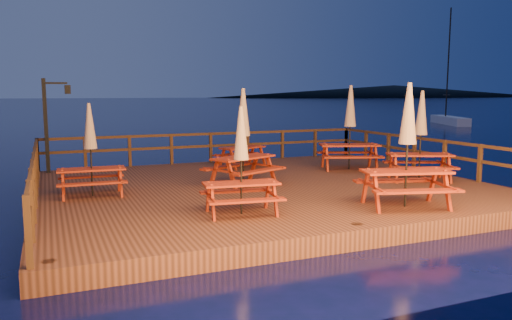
% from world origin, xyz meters
% --- Properties ---
extents(ground, '(500.00, 500.00, 0.00)m').
position_xyz_m(ground, '(0.00, 0.00, 0.00)').
color(ground, black).
rests_on(ground, ground).
extents(deck, '(12.00, 10.00, 0.40)m').
position_xyz_m(deck, '(0.00, 0.00, 0.20)').
color(deck, '#422315').
rests_on(deck, ground).
extents(deck_piles, '(11.44, 9.44, 1.40)m').
position_xyz_m(deck_piles, '(0.00, 0.00, -0.30)').
color(deck_piles, '#3E2313').
rests_on(deck_piles, ground).
extents(railing, '(11.80, 9.75, 1.10)m').
position_xyz_m(railing, '(0.00, 1.78, 1.16)').
color(railing, '#3E2313').
rests_on(railing, deck).
extents(lamp_post, '(0.85, 0.18, 3.00)m').
position_xyz_m(lamp_post, '(-5.39, 4.55, 2.20)').
color(lamp_post, black).
rests_on(lamp_post, deck).
extents(headland_right, '(230.40, 86.40, 7.00)m').
position_xyz_m(headland_right, '(185.00, 230.00, 3.50)').
color(headland_right, black).
rests_on(headland_right, ground).
extents(sailboat, '(4.17, 7.13, 10.81)m').
position_xyz_m(sailboat, '(29.03, 23.21, 0.36)').
color(sailboat, white).
rests_on(sailboat, ground).
extents(picnic_table_0, '(2.34, 2.17, 2.67)m').
position_xyz_m(picnic_table_0, '(-0.56, 0.11, 1.79)').
color(picnic_table_0, maroon).
rests_on(picnic_table_0, deck).
extents(picnic_table_1, '(2.39, 2.19, 2.79)m').
position_xyz_m(picnic_table_1, '(3.79, 1.47, 1.85)').
color(picnic_table_1, maroon).
rests_on(picnic_table_1, deck).
extents(picnic_table_2, '(2.28, 2.13, 2.61)m').
position_xyz_m(picnic_table_2, '(4.46, -1.17, 1.76)').
color(picnic_table_2, maroon).
rests_on(picnic_table_2, deck).
extents(picnic_table_3, '(1.68, 1.40, 2.31)m').
position_xyz_m(picnic_table_3, '(-4.56, 0.23, 1.60)').
color(picnic_table_3, maroon).
rests_on(picnic_table_3, deck).
extents(picnic_table_4, '(2.30, 2.06, 2.78)m').
position_xyz_m(picnic_table_4, '(1.84, -3.76, 1.84)').
color(picnic_table_4, maroon).
rests_on(picnic_table_4, deck).
extents(picnic_table_5, '(1.98, 1.81, 2.32)m').
position_xyz_m(picnic_table_5, '(0.66, 3.32, 1.60)').
color(picnic_table_5, maroon).
rests_on(picnic_table_5, deck).
extents(picnic_table_6, '(1.75, 1.50, 2.27)m').
position_xyz_m(picnic_table_6, '(-1.81, -2.96, 1.58)').
color(picnic_table_6, maroon).
rests_on(picnic_table_6, deck).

